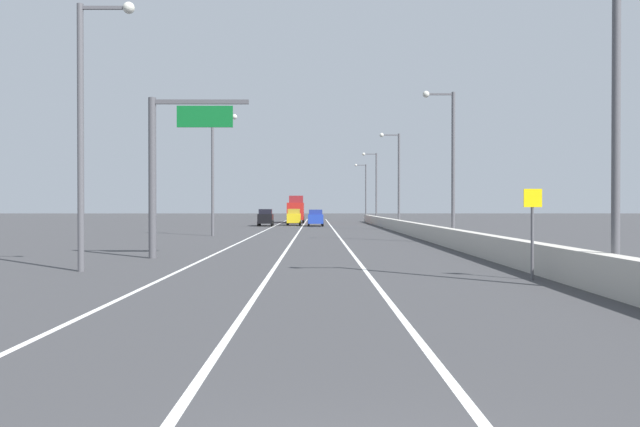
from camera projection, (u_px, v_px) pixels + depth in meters
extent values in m
plane|color=#38383A|center=(319.00, 230.00, 68.68)|extent=(320.00, 320.00, 0.00)
cube|color=silver|center=(259.00, 233.00, 59.65)|extent=(0.16, 130.00, 0.00)
cube|color=silver|center=(298.00, 233.00, 59.67)|extent=(0.16, 130.00, 0.00)
cube|color=silver|center=(336.00, 233.00, 59.69)|extent=(0.16, 130.00, 0.00)
cube|color=#B2ADA3|center=(434.00, 234.00, 44.73)|extent=(0.60, 120.00, 1.10)
cylinder|color=#47474C|center=(152.00, 178.00, 30.59)|extent=(0.36, 0.36, 7.50)
cube|color=#47474C|center=(200.00, 102.00, 30.56)|extent=(4.50, 0.20, 0.20)
cube|color=#0C5923|center=(205.00, 117.00, 30.45)|extent=(2.60, 0.10, 1.00)
cylinder|color=#4C4C51|center=(532.00, 243.00, 21.61)|extent=(0.10, 0.10, 2.40)
cube|color=yellow|center=(533.00, 198.00, 21.55)|extent=(0.60, 0.04, 0.60)
cylinder|color=#4C4C51|center=(616.00, 116.00, 18.46)|extent=(0.24, 0.24, 9.94)
cylinder|color=#4C4C51|center=(453.00, 168.00, 43.09)|extent=(0.24, 0.24, 9.94)
cube|color=#4C4C51|center=(440.00, 94.00, 43.03)|extent=(1.80, 0.12, 0.12)
sphere|color=beige|center=(426.00, 94.00, 43.02)|extent=(0.44, 0.44, 0.44)
cylinder|color=#4C4C51|center=(399.00, 182.00, 67.70)|extent=(0.24, 0.24, 9.94)
cube|color=#4C4C51|center=(390.00, 135.00, 67.64)|extent=(1.80, 0.12, 0.12)
sphere|color=beige|center=(382.00, 135.00, 67.64)|extent=(0.44, 0.44, 0.44)
cylinder|color=#4C4C51|center=(376.00, 188.00, 92.32)|extent=(0.24, 0.24, 9.94)
cube|color=#4C4C51|center=(370.00, 154.00, 92.26)|extent=(1.80, 0.12, 0.12)
sphere|color=beige|center=(364.00, 154.00, 92.25)|extent=(0.44, 0.44, 0.44)
cylinder|color=#4C4C51|center=(366.00, 192.00, 116.94)|extent=(0.24, 0.24, 9.94)
cube|color=#4C4C51|center=(361.00, 165.00, 116.88)|extent=(1.80, 0.12, 0.12)
sphere|color=beige|center=(356.00, 165.00, 116.87)|extent=(0.44, 0.44, 0.44)
cylinder|color=#4C4C51|center=(81.00, 138.00, 24.36)|extent=(0.24, 0.24, 9.94)
cube|color=#4C4C51|center=(104.00, 8.00, 24.31)|extent=(1.80, 0.12, 0.12)
sphere|color=beige|center=(129.00, 8.00, 24.31)|extent=(0.44, 0.44, 0.44)
cylinder|color=#4C4C51|center=(213.00, 175.00, 53.90)|extent=(0.24, 0.24, 9.94)
cube|color=#4C4C51|center=(224.00, 117.00, 53.85)|extent=(1.80, 0.12, 0.12)
sphere|color=beige|center=(234.00, 117.00, 53.86)|extent=(0.44, 0.44, 0.44)
cube|color=black|center=(266.00, 219.00, 81.43)|extent=(1.89, 4.67, 1.16)
cube|color=black|center=(265.00, 212.00, 80.96)|extent=(1.62, 2.12, 0.60)
cylinder|color=black|center=(260.00, 223.00, 83.27)|extent=(0.24, 0.69, 0.68)
cylinder|color=black|center=(273.00, 223.00, 83.32)|extent=(0.24, 0.69, 0.68)
cylinder|color=black|center=(258.00, 224.00, 79.55)|extent=(0.24, 0.69, 0.68)
cylinder|color=black|center=(272.00, 224.00, 79.60)|extent=(0.24, 0.69, 0.68)
cube|color=gold|center=(294.00, 218.00, 84.42)|extent=(1.83, 4.42, 1.17)
cube|color=olive|center=(294.00, 211.00, 83.97)|extent=(1.57, 2.00, 0.60)
cylinder|color=black|center=(288.00, 222.00, 86.14)|extent=(0.23, 0.68, 0.68)
cylinder|color=black|center=(300.00, 222.00, 86.19)|extent=(0.23, 0.68, 0.68)
cylinder|color=black|center=(287.00, 223.00, 82.66)|extent=(0.23, 0.68, 0.68)
cylinder|color=black|center=(300.00, 223.00, 82.70)|extent=(0.23, 0.68, 0.68)
cube|color=#1E389E|center=(315.00, 219.00, 80.92)|extent=(1.91, 4.66, 1.10)
cube|color=navy|center=(316.00, 212.00, 80.45)|extent=(1.66, 2.11, 0.60)
cylinder|color=black|center=(309.00, 223.00, 82.78)|extent=(0.23, 0.68, 0.68)
cylinder|color=black|center=(322.00, 223.00, 82.81)|extent=(0.23, 0.68, 0.68)
cylinder|color=black|center=(309.00, 224.00, 79.04)|extent=(0.23, 0.68, 0.68)
cylinder|color=black|center=(323.00, 224.00, 79.08)|extent=(0.23, 0.68, 0.68)
cube|color=#A51E19|center=(296.00, 211.00, 97.73)|extent=(2.48, 9.64, 2.46)
cube|color=maroon|center=(296.00, 199.00, 99.83)|extent=(2.13, 2.14, 1.10)
cylinder|color=black|center=(289.00, 219.00, 101.84)|extent=(0.23, 1.00, 1.00)
cylinder|color=black|center=(304.00, 219.00, 101.87)|extent=(0.23, 1.00, 1.00)
cylinder|color=black|center=(287.00, 220.00, 93.62)|extent=(0.23, 1.00, 1.00)
cylinder|color=black|center=(303.00, 220.00, 93.65)|extent=(0.23, 1.00, 1.00)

